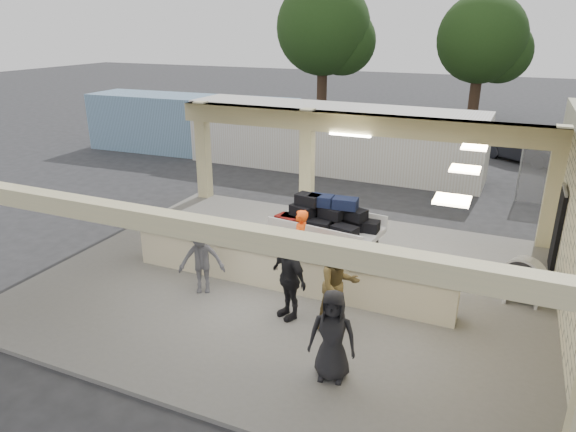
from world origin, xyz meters
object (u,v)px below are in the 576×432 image
at_px(passenger_b, 289,278).
at_px(container_white, 331,138).
at_px(drum_fan, 524,279).
at_px(passenger_c, 201,260).
at_px(container_blue, 191,125).
at_px(luggage_cart, 327,221).
at_px(passenger_a, 339,286).
at_px(car_dark, 525,148).
at_px(baggage_handler, 300,243).
at_px(passenger_d, 332,336).
at_px(baggage_counter, 284,269).

bearing_deg(passenger_b, container_white, 136.32).
bearing_deg(drum_fan, passenger_b, -125.50).
height_order(drum_fan, passenger_b, passenger_b).
height_order(passenger_b, passenger_c, passenger_b).
xyz_separation_m(drum_fan, passenger_b, (-4.62, -2.69, 0.35)).
bearing_deg(container_blue, luggage_cart, -43.14).
height_order(drum_fan, passenger_a, passenger_a).
bearing_deg(passenger_c, passenger_a, -28.28).
xyz_separation_m(car_dark, container_blue, (-15.31, -4.47, 0.72)).
bearing_deg(baggage_handler, passenger_d, 27.97).
distance_m(baggage_handler, passenger_c, 2.48).
height_order(passenger_b, container_blue, container_blue).
bearing_deg(passenger_a, passenger_b, 137.09).
xyz_separation_m(drum_fan, passenger_a, (-3.52, -2.66, 0.37)).
xyz_separation_m(passenger_a, passenger_b, (-1.10, -0.03, -0.02)).
distance_m(passenger_d, container_white, 14.53).
height_order(car_dark, container_white, container_white).
xyz_separation_m(passenger_a, car_dark, (3.52, 16.90, -0.39)).
xyz_separation_m(baggage_counter, car_dark, (5.24, 15.79, 0.08)).
distance_m(passenger_a, car_dark, 17.27).
distance_m(drum_fan, passenger_d, 5.27).
xyz_separation_m(passenger_a, passenger_c, (-3.39, 0.15, -0.11)).
distance_m(drum_fan, passenger_a, 4.42).
height_order(passenger_c, passenger_d, passenger_d).
bearing_deg(baggage_counter, baggage_handler, 84.79).
xyz_separation_m(passenger_b, passenger_c, (-2.29, 0.18, -0.09)).
bearing_deg(container_white, container_blue, 179.14).
height_order(drum_fan, container_blue, container_blue).
distance_m(drum_fan, car_dark, 14.25).
xyz_separation_m(baggage_counter, container_white, (-2.64, 10.99, 0.82)).
bearing_deg(container_white, passenger_d, -69.11).
bearing_deg(passenger_c, passenger_b, -30.32).
relative_size(passenger_a, passenger_b, 1.02).
relative_size(drum_fan, passenger_d, 0.63).
bearing_deg(baggage_handler, baggage_counter, -7.65).
relative_size(luggage_cart, container_white, 0.23).
bearing_deg(passenger_a, container_blue, 88.85).
relative_size(passenger_d, car_dark, 0.43).
relative_size(luggage_cart, passenger_c, 1.79).
distance_m(passenger_c, container_blue, 14.89).
bearing_deg(passenger_a, container_white, 65.18).
bearing_deg(container_blue, car_dark, 14.12).
bearing_deg(luggage_cart, passenger_b, -76.07).
bearing_deg(luggage_cart, baggage_handler, -87.90).
bearing_deg(baggage_counter, passenger_c, -149.96).
bearing_deg(container_white, baggage_counter, -74.82).
distance_m(luggage_cart, baggage_handler, 1.58).
bearing_deg(passenger_c, baggage_handler, 19.61).
bearing_deg(passenger_a, luggage_cart, 68.59).
relative_size(luggage_cart, passenger_a, 1.58).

